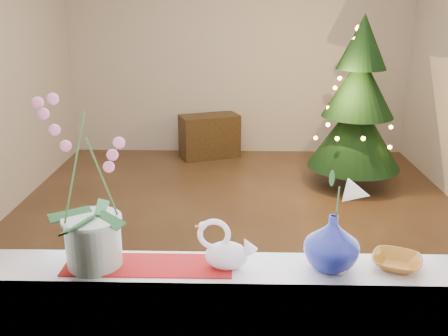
# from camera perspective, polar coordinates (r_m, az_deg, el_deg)

# --- Properties ---
(ground) EXTENTS (5.00, 5.00, 0.00)m
(ground) POSITION_cam_1_polar(r_m,az_deg,el_deg) (4.64, 1.57, -6.71)
(ground) COLOR #392617
(ground) RESTS_ON ground
(wall_back) EXTENTS (4.50, 0.10, 2.70)m
(wall_back) POSITION_cam_1_polar(r_m,az_deg,el_deg) (6.74, 1.67, 13.07)
(wall_back) COLOR beige
(wall_back) RESTS_ON ground
(wall_front) EXTENTS (4.50, 0.10, 2.70)m
(wall_front) POSITION_cam_1_polar(r_m,az_deg,el_deg) (1.82, 1.92, -1.40)
(wall_front) COLOR beige
(wall_front) RESTS_ON ground
(windowsill) EXTENTS (2.20, 0.26, 0.04)m
(windowsill) POSITION_cam_1_polar(r_m,az_deg,el_deg) (2.12, 1.77, -11.70)
(windowsill) COLOR white
(windowsill) RESTS_ON window_apron
(window_frame) EXTENTS (2.22, 0.06, 1.60)m
(window_frame) POSITION_cam_1_polar(r_m,az_deg,el_deg) (1.76, 2.04, 9.73)
(window_frame) COLOR white
(window_frame) RESTS_ON windowsill
(runner) EXTENTS (0.70, 0.20, 0.01)m
(runner) POSITION_cam_1_polar(r_m,az_deg,el_deg) (2.14, -8.62, -10.92)
(runner) COLOR maroon
(runner) RESTS_ON windowsill
(orchid_pot) EXTENTS (0.25, 0.25, 0.72)m
(orchid_pot) POSITION_cam_1_polar(r_m,az_deg,el_deg) (2.05, -15.24, -1.85)
(orchid_pot) COLOR white
(orchid_pot) RESTS_ON windowsill
(swan) EXTENTS (0.27, 0.19, 0.21)m
(swan) POSITION_cam_1_polar(r_m,az_deg,el_deg) (2.06, 0.29, -8.83)
(swan) COLOR silver
(swan) RESTS_ON windowsill
(blue_vase) EXTENTS (0.33, 0.33, 0.27)m
(blue_vase) POSITION_cam_1_polar(r_m,az_deg,el_deg) (2.09, 12.26, -7.86)
(blue_vase) COLOR navy
(blue_vase) RESTS_ON windowsill
(lily) EXTENTS (0.15, 0.09, 0.20)m
(lily) POSITION_cam_1_polar(r_m,az_deg,el_deg) (2.00, 12.71, -1.74)
(lily) COLOR beige
(lily) RESTS_ON blue_vase
(paperweight) EXTENTS (0.07, 0.07, 0.06)m
(paperweight) POSITION_cam_1_polar(r_m,az_deg,el_deg) (2.10, 13.10, -10.99)
(paperweight) COLOR silver
(paperweight) RESTS_ON windowsill
(amber_dish) EXTENTS (0.22, 0.22, 0.04)m
(amber_dish) POSITION_cam_1_polar(r_m,az_deg,el_deg) (2.22, 19.11, -10.21)
(amber_dish) COLOR #945A18
(amber_dish) RESTS_ON windowsill
(xmas_tree) EXTENTS (1.15, 1.15, 1.87)m
(xmas_tree) POSITION_cam_1_polar(r_m,az_deg,el_deg) (5.65, 15.05, 7.19)
(xmas_tree) COLOR black
(xmas_tree) RESTS_ON ground
(side_table) EXTENTS (0.84, 0.63, 0.57)m
(side_table) POSITION_cam_1_polar(r_m,az_deg,el_deg) (6.65, -1.68, 3.66)
(side_table) COLOR black
(side_table) RESTS_ON ground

